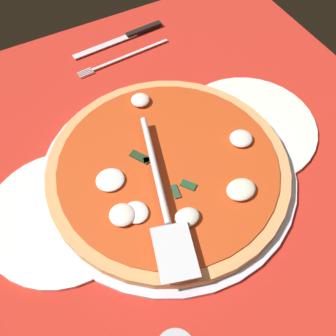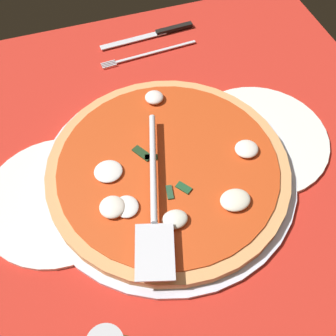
{
  "view_description": "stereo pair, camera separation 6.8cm",
  "coord_description": "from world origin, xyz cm",
  "px_view_note": "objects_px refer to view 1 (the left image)",
  "views": [
    {
      "loc": [
        17.64,
        32.7,
        57.72
      ],
      "look_at": [
        -0.77,
        -1.43,
        2.17
      ],
      "focal_mm": 44.46,
      "sensor_mm": 36.0,
      "label": 1
    },
    {
      "loc": [
        11.43,
        35.38,
        57.72
      ],
      "look_at": [
        -0.77,
        -1.43,
        2.17
      ],
      "focal_mm": 44.46,
      "sensor_mm": 36.0,
      "label": 2
    }
  ],
  "objects_px": {
    "dinner_plate_left": "(247,127)",
    "dinner_plate_right": "(62,216)",
    "pizza_server": "(162,199)",
    "place_setting_near": "(125,48)",
    "pizza": "(168,169)"
  },
  "relations": [
    {
      "from": "dinner_plate_left",
      "to": "dinner_plate_right",
      "type": "bearing_deg",
      "value": 1.97
    },
    {
      "from": "dinner_plate_left",
      "to": "pizza_server",
      "type": "relative_size",
      "value": 0.87
    },
    {
      "from": "place_setting_near",
      "to": "dinner_plate_right",
      "type": "bearing_deg",
      "value": 47.45
    },
    {
      "from": "dinner_plate_left",
      "to": "pizza",
      "type": "xyz_separation_m",
      "value": [
        0.17,
        0.02,
        0.02
      ]
    },
    {
      "from": "dinner_plate_right",
      "to": "place_setting_near",
      "type": "distance_m",
      "value": 0.41
    },
    {
      "from": "dinner_plate_right",
      "to": "pizza",
      "type": "xyz_separation_m",
      "value": [
        -0.18,
        0.01,
        0.02
      ]
    },
    {
      "from": "pizza_server",
      "to": "dinner_plate_left",
      "type": "bearing_deg",
      "value": 127.08
    },
    {
      "from": "pizza_server",
      "to": "place_setting_near",
      "type": "distance_m",
      "value": 0.41
    },
    {
      "from": "pizza",
      "to": "place_setting_near",
      "type": "bearing_deg",
      "value": -102.56
    },
    {
      "from": "dinner_plate_right",
      "to": "place_setting_near",
      "type": "relative_size",
      "value": 1.07
    },
    {
      "from": "place_setting_near",
      "to": "pizza_server",
      "type": "bearing_deg",
      "value": 69.76
    },
    {
      "from": "pizza",
      "to": "place_setting_near",
      "type": "height_order",
      "value": "pizza"
    },
    {
      "from": "pizza_server",
      "to": "dinner_plate_right",
      "type": "bearing_deg",
      "value": -100.15
    },
    {
      "from": "dinner_plate_left",
      "to": "pizza_server",
      "type": "height_order",
      "value": "pizza_server"
    },
    {
      "from": "dinner_plate_left",
      "to": "pizza_server",
      "type": "xyz_separation_m",
      "value": [
        0.22,
        0.08,
        0.04
      ]
    }
  ]
}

